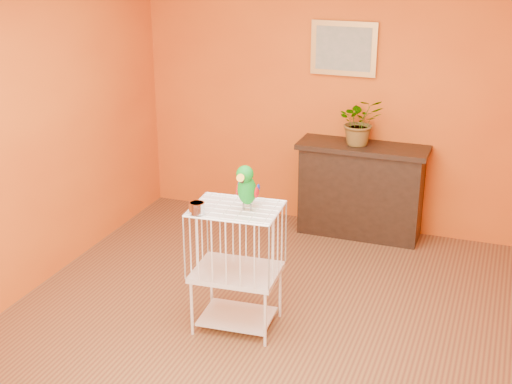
% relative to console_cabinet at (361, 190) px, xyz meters
% --- Properties ---
extents(ground, '(4.50, 4.50, 0.00)m').
position_rel_console_cabinet_xyz_m(ground, '(-0.27, -2.04, -0.45)').
color(ground, brown).
rests_on(ground, ground).
extents(room_shell, '(4.50, 4.50, 4.50)m').
position_rel_console_cabinet_xyz_m(room_shell, '(-0.27, -2.04, 1.13)').
color(room_shell, '#D25A13').
rests_on(room_shell, ground).
extents(console_cabinet, '(1.21, 0.44, 0.90)m').
position_rel_console_cabinet_xyz_m(console_cabinet, '(0.00, 0.00, 0.00)').
color(console_cabinet, black).
rests_on(console_cabinet, ground).
extents(potted_plant, '(0.55, 0.57, 0.35)m').
position_rel_console_cabinet_xyz_m(potted_plant, '(-0.04, 0.04, 0.62)').
color(potted_plant, '#26722D').
rests_on(potted_plant, console_cabinet).
extents(framed_picture, '(0.62, 0.04, 0.50)m').
position_rel_console_cabinet_xyz_m(framed_picture, '(-0.27, 0.18, 1.30)').
color(framed_picture, '#BB8842').
rests_on(framed_picture, room_shell).
extents(birdcage, '(0.65, 0.52, 0.95)m').
position_rel_console_cabinet_xyz_m(birdcage, '(-0.48, -1.98, 0.04)').
color(birdcage, silver).
rests_on(birdcage, ground).
extents(feed_cup, '(0.11, 0.11, 0.08)m').
position_rel_console_cabinet_xyz_m(feed_cup, '(-0.69, -2.17, 0.54)').
color(feed_cup, silver).
rests_on(feed_cup, birdcage).
extents(parrot, '(0.16, 0.30, 0.34)m').
position_rel_console_cabinet_xyz_m(parrot, '(-0.39, -1.99, 0.67)').
color(parrot, '#59544C').
rests_on(parrot, birdcage).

